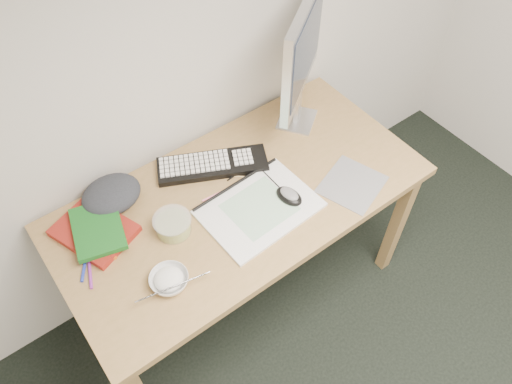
% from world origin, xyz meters
% --- Properties ---
extents(desk, '(1.40, 0.70, 0.75)m').
position_xyz_m(desk, '(0.11, 1.43, 0.67)').
color(desk, '#A47B4B').
rests_on(desk, ground).
extents(mousepad, '(0.28, 0.27, 0.00)m').
position_xyz_m(mousepad, '(0.48, 1.22, 0.75)').
color(mousepad, gray).
rests_on(mousepad, desk).
extents(sketchpad, '(0.42, 0.31, 0.01)m').
position_xyz_m(sketchpad, '(0.13, 1.34, 0.76)').
color(sketchpad, white).
rests_on(sketchpad, desk).
extents(keyboard, '(0.44, 0.31, 0.03)m').
position_xyz_m(keyboard, '(0.11, 1.61, 0.76)').
color(keyboard, black).
rests_on(keyboard, desk).
extents(monitor, '(0.40, 0.30, 0.55)m').
position_xyz_m(monitor, '(0.54, 1.62, 1.09)').
color(monitor, silver).
rests_on(monitor, desk).
extents(mouse, '(0.09, 0.12, 0.04)m').
position_xyz_m(mouse, '(0.25, 1.31, 0.78)').
color(mouse, black).
rests_on(mouse, sketchpad).
extents(rice_bowl, '(0.13, 0.13, 0.04)m').
position_xyz_m(rice_bowl, '(-0.29, 1.27, 0.77)').
color(rice_bowl, white).
rests_on(rice_bowl, desk).
extents(chopsticks, '(0.24, 0.07, 0.02)m').
position_xyz_m(chopsticks, '(-0.29, 1.23, 0.79)').
color(chopsticks, silver).
rests_on(chopsticks, rice_bowl).
extents(fruit_tub, '(0.17, 0.17, 0.07)m').
position_xyz_m(fruit_tub, '(-0.17, 1.44, 0.78)').
color(fruit_tub, '#E9F155').
rests_on(fruit_tub, desk).
extents(book_red, '(0.28, 0.32, 0.03)m').
position_xyz_m(book_red, '(-0.40, 1.60, 0.76)').
color(book_red, maroon).
rests_on(book_red, desk).
extents(book_green, '(0.22, 0.26, 0.02)m').
position_xyz_m(book_green, '(-0.39, 1.58, 0.79)').
color(book_green, '#165B1B').
rests_on(book_green, book_red).
extents(cloth_lump, '(0.22, 0.20, 0.08)m').
position_xyz_m(cloth_lump, '(-0.28, 1.69, 0.79)').
color(cloth_lump, '#282C30').
rests_on(cloth_lump, desk).
extents(pencil_pink, '(0.19, 0.02, 0.01)m').
position_xyz_m(pencil_pink, '(0.08, 1.48, 0.75)').
color(pencil_pink, pink).
rests_on(pencil_pink, desk).
extents(pencil_tan, '(0.13, 0.12, 0.01)m').
position_xyz_m(pencil_tan, '(0.16, 1.50, 0.75)').
color(pencil_tan, tan).
rests_on(pencil_tan, desk).
extents(pencil_black, '(0.16, 0.02, 0.01)m').
position_xyz_m(pencil_black, '(0.19, 1.53, 0.75)').
color(pencil_black, black).
rests_on(pencil_black, desk).
extents(marker_blue, '(0.07, 0.10, 0.01)m').
position_xyz_m(marker_blue, '(-0.49, 1.49, 0.76)').
color(marker_blue, '#2033B1').
rests_on(marker_blue, desk).
extents(marker_orange, '(0.03, 0.14, 0.01)m').
position_xyz_m(marker_orange, '(-0.38, 1.53, 0.76)').
color(marker_orange, orange).
rests_on(marker_orange, desk).
extents(marker_purple, '(0.05, 0.11, 0.01)m').
position_xyz_m(marker_purple, '(-0.48, 1.46, 0.76)').
color(marker_purple, purple).
rests_on(marker_purple, desk).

